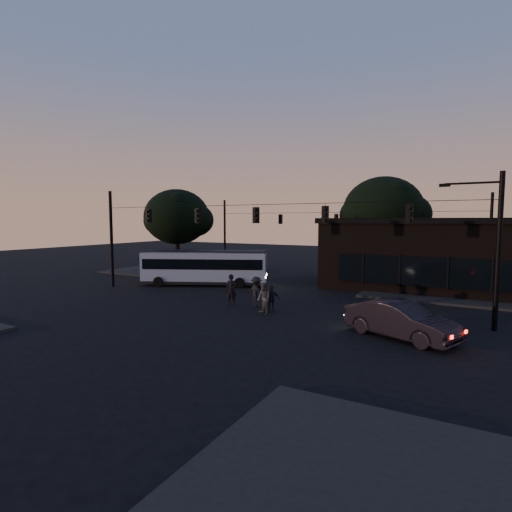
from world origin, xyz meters
The scene contains 14 objects.
ground centered at (0.00, 0.00, 0.00)m, with size 120.00×120.00×0.00m, color black.
sidewalk_far_right centered at (12.00, 14.00, 0.07)m, with size 14.00×10.00×0.15m, color black.
sidewalk_far_left centered at (-14.00, 14.00, 0.07)m, with size 14.00×10.00×0.15m, color black.
building centered at (9.00, 15.97, 2.71)m, with size 15.40×10.41×5.40m.
tree_behind centered at (4.00, 22.00, 6.19)m, with size 7.60×7.60×9.43m.
tree_left centered at (-14.00, 13.00, 5.57)m, with size 6.40×6.40×8.30m.
signal_rig_near centered at (0.00, 4.00, 4.45)m, with size 26.24×0.30×7.50m.
signal_rig_far centered at (0.00, 20.00, 4.20)m, with size 26.24×0.30×7.50m.
bus centered at (-7.07, 8.13, 1.58)m, with size 10.06×6.29×2.82m.
car centered at (9.29, 0.53, 0.82)m, with size 1.74×5.00×1.65m, color black.
pedestrian_a centered at (-0.99, 2.63, 0.97)m, with size 0.70×0.46×1.93m, color black.
pedestrian_b centered at (1.79, 1.68, 0.87)m, with size 0.85×0.66×1.75m, color #53514C.
pedestrian_c centered at (1.98, 2.27, 0.77)m, with size 0.90×0.38×1.54m, color black.
pedestrian_d centered at (0.57, 3.01, 0.93)m, with size 1.20×0.69×1.86m, color black.
Camera 1 is at (12.16, -17.76, 5.23)m, focal length 28.00 mm.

